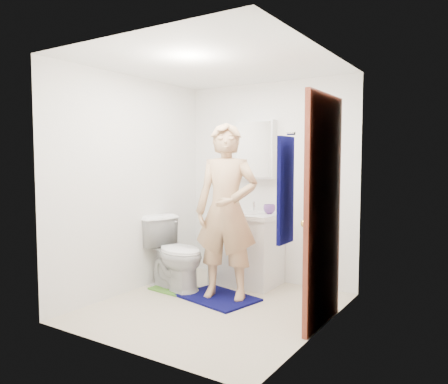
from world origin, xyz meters
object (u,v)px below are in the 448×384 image
at_px(towel, 285,190).
at_px(soap_dispenser, 221,204).
at_px(toothbrush_cup, 269,209).
at_px(medicine_cabinet, 256,150).
at_px(man, 226,211).
at_px(vanity_cabinet, 246,250).
at_px(toilet, 175,253).

distance_m(towel, soap_dispenser, 2.06).
xyz_separation_m(towel, toothbrush_cup, (-0.91, 1.55, -0.35)).
height_order(medicine_cabinet, towel, medicine_cabinet).
height_order(medicine_cabinet, soap_dispenser, medicine_cabinet).
xyz_separation_m(toothbrush_cup, man, (-0.16, -0.69, 0.04)).
relative_size(vanity_cabinet, towel, 1.00).
bearing_deg(medicine_cabinet, man, -82.44).
distance_m(medicine_cabinet, towel, 2.11).
height_order(toothbrush_cup, man, man).
height_order(vanity_cabinet, man, man).
relative_size(toilet, toothbrush_cup, 6.06).
relative_size(towel, soap_dispenser, 4.18).
xyz_separation_m(soap_dispenser, man, (0.41, -0.54, -0.01)).
bearing_deg(toilet, toothbrush_cup, -35.19).
height_order(medicine_cabinet, toothbrush_cup, medicine_cabinet).
distance_m(toothbrush_cup, man, 0.71).
height_order(towel, man, man).
distance_m(vanity_cabinet, medicine_cabinet, 1.22).
distance_m(towel, man, 1.41).
bearing_deg(soap_dispenser, towel, -43.42).
distance_m(vanity_cabinet, man, 0.83).
relative_size(vanity_cabinet, man, 0.44).
bearing_deg(man, towel, -54.64).
bearing_deg(towel, toilet, 154.23).
xyz_separation_m(medicine_cabinet, man, (0.11, -0.85, -0.66)).
height_order(vanity_cabinet, towel, towel).
height_order(vanity_cabinet, medicine_cabinet, medicine_cabinet).
height_order(toilet, toothbrush_cup, toothbrush_cup).
bearing_deg(soap_dispenser, toilet, -115.91).
xyz_separation_m(vanity_cabinet, toothbrush_cup, (0.27, 0.06, 0.50)).
relative_size(toilet, soap_dispenser, 4.33).
distance_m(medicine_cabinet, man, 1.08).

